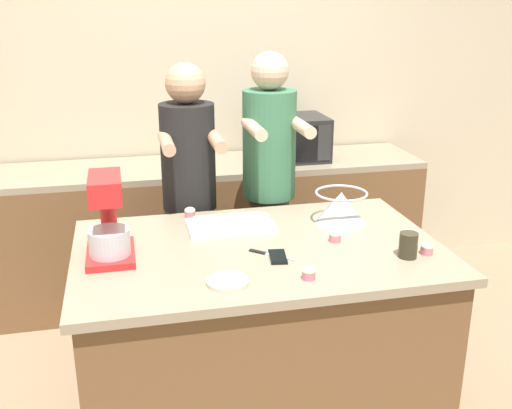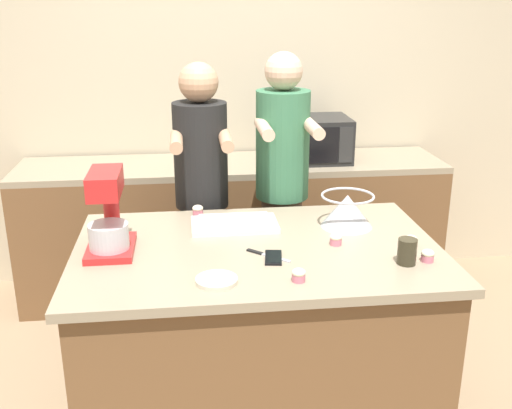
% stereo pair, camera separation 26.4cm
% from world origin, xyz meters
% --- Properties ---
extents(back_wall, '(10.00, 0.06, 2.70)m').
position_xyz_m(back_wall, '(0.00, 1.74, 1.35)').
color(back_wall, beige).
rests_on(back_wall, ground_plane).
extents(island_counter, '(1.62, 1.03, 0.91)m').
position_xyz_m(island_counter, '(0.00, 0.00, 0.46)').
color(island_counter, brown).
rests_on(island_counter, ground_plane).
extents(back_counter, '(2.80, 0.60, 0.93)m').
position_xyz_m(back_counter, '(0.00, 1.39, 0.46)').
color(back_counter, brown).
rests_on(back_counter, ground_plane).
extents(person_left, '(0.31, 0.48, 1.65)m').
position_xyz_m(person_left, '(-0.22, 0.70, 0.88)').
color(person_left, '#33384C').
rests_on(person_left, ground_plane).
extents(person_right, '(0.31, 0.49, 1.70)m').
position_xyz_m(person_right, '(0.22, 0.70, 0.91)').
color(person_right, brown).
rests_on(person_right, ground_plane).
extents(stand_mixer, '(0.20, 0.30, 0.37)m').
position_xyz_m(stand_mixer, '(-0.64, 0.02, 1.07)').
color(stand_mixer, red).
rests_on(stand_mixer, island_counter).
extents(mixing_bowl, '(0.26, 0.26, 0.16)m').
position_xyz_m(mixing_bowl, '(0.46, 0.20, 0.99)').
color(mixing_bowl, '#BCBCC1').
rests_on(mixing_bowl, island_counter).
extents(baking_tray, '(0.41, 0.24, 0.04)m').
position_xyz_m(baking_tray, '(-0.08, 0.25, 0.93)').
color(baking_tray, silver).
rests_on(baking_tray, island_counter).
extents(microwave_oven, '(0.44, 0.38, 0.29)m').
position_xyz_m(microwave_oven, '(0.55, 1.38, 1.07)').
color(microwave_oven, black).
rests_on(microwave_oven, back_counter).
extents(cell_phone, '(0.09, 0.15, 0.01)m').
position_xyz_m(cell_phone, '(0.05, -0.14, 0.91)').
color(cell_phone, black).
rests_on(cell_phone, island_counter).
extents(drinking_glass, '(0.08, 0.08, 0.11)m').
position_xyz_m(drinking_glass, '(0.59, -0.25, 0.96)').
color(drinking_glass, '#332D1E').
rests_on(drinking_glass, island_counter).
extents(small_plate, '(0.17, 0.17, 0.02)m').
position_xyz_m(small_plate, '(-0.20, -0.34, 0.92)').
color(small_plate, beige).
rests_on(small_plate, island_counter).
extents(knife, '(0.17, 0.16, 0.01)m').
position_xyz_m(knife, '(0.02, -0.10, 0.91)').
color(knife, '#BCBCC1').
rests_on(knife, island_counter).
extents(cupcake_0, '(0.06, 0.06, 0.05)m').
position_xyz_m(cupcake_0, '(0.69, -0.24, 0.94)').
color(cupcake_0, '#D17084').
rests_on(cupcake_0, island_counter).
extents(cupcake_1, '(0.06, 0.06, 0.05)m').
position_xyz_m(cupcake_1, '(0.68, -0.08, 0.94)').
color(cupcake_1, '#D17084').
rests_on(cupcake_1, island_counter).
extents(cupcake_2, '(0.06, 0.06, 0.05)m').
position_xyz_m(cupcake_2, '(-0.65, 0.31, 0.94)').
color(cupcake_2, '#D17084').
rests_on(cupcake_2, island_counter).
extents(cupcake_3, '(0.06, 0.06, 0.05)m').
position_xyz_m(cupcake_3, '(0.35, -0.02, 0.94)').
color(cupcake_3, '#D17084').
rests_on(cupcake_3, island_counter).
extents(cupcake_4, '(0.06, 0.06, 0.05)m').
position_xyz_m(cupcake_4, '(-0.25, 0.44, 0.94)').
color(cupcake_4, '#D17084').
rests_on(cupcake_4, island_counter).
extents(cupcake_5, '(0.06, 0.06, 0.05)m').
position_xyz_m(cupcake_5, '(0.12, -0.36, 0.94)').
color(cupcake_5, '#D17084').
rests_on(cupcake_5, island_counter).
extents(cupcake_6, '(0.06, 0.06, 0.05)m').
position_xyz_m(cupcake_6, '(-0.72, 0.28, 0.94)').
color(cupcake_6, '#D17084').
rests_on(cupcake_6, island_counter).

